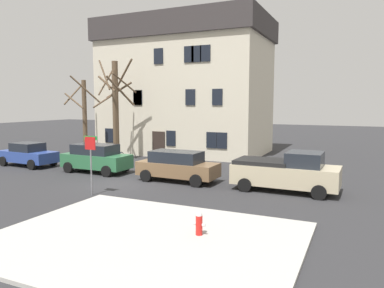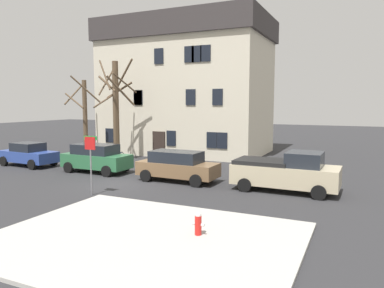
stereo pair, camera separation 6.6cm
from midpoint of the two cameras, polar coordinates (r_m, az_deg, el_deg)
ground_plane at (r=20.47m, az=-11.05°, el=-6.03°), size 120.00×120.00×0.00m
sidewalk_slab at (r=12.13m, az=-7.35°, el=-14.44°), size 9.63×7.54×0.12m
building_main at (r=32.75m, az=-0.82°, el=8.93°), size 14.24×8.58×11.47m
tree_bare_near at (r=30.47m, az=-16.33°, el=4.23°), size 2.77×2.75×6.44m
tree_bare_mid at (r=27.97m, az=-11.89°, el=5.01°), size 2.78×2.74×7.51m
tree_bare_far at (r=28.04m, az=-11.59°, el=5.51°), size 2.81×2.82×7.64m
car_blue_sedan at (r=27.90m, az=-24.02°, el=-1.47°), size 4.40×2.19×1.63m
car_green_wagon at (r=23.90m, az=-14.58°, el=-2.08°), size 4.44×2.06×1.79m
car_brown_wagon at (r=20.50m, az=-2.21°, el=-3.38°), size 4.58×2.04×1.70m
pickup_truck_beige at (r=18.79m, az=14.51°, el=-4.21°), size 5.17×2.39×2.01m
fire_hydrant at (r=12.09m, az=1.12°, el=-12.18°), size 0.42×0.22×0.76m
street_sign_pole at (r=17.87m, az=-15.40°, el=-1.51°), size 0.76×0.07×2.83m
bicycle_leaning at (r=28.59m, az=-11.34°, el=-1.77°), size 1.65×0.69×1.03m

